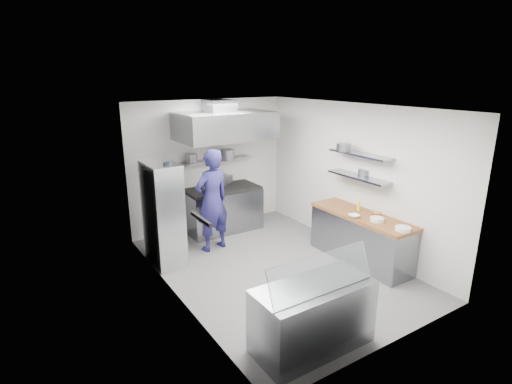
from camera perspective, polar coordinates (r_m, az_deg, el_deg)
floor at (r=7.21m, az=2.61°, el=-10.73°), size 5.00×5.00×0.00m
ceiling at (r=6.43m, az=2.93°, el=12.06°), size 5.00×5.00×0.00m
wall_back at (r=8.78m, az=-6.69°, el=3.89°), size 3.60×2.80×0.02m
wall_front at (r=4.98m, az=19.68°, el=-6.84°), size 3.60×2.80×0.02m
wall_left at (r=5.88m, az=-11.75°, el=-2.64°), size 2.80×5.00×0.02m
wall_right at (r=7.83m, az=13.60°, el=2.00°), size 2.80×5.00×0.02m
gas_range at (r=8.74m, az=-4.74°, el=-2.60°), size 1.60×0.80×0.90m
cooktop at (r=8.59m, az=-4.81°, el=0.43°), size 1.57×0.78×0.06m
stock_pot_left at (r=8.31m, az=-6.92°, el=0.74°), size 0.26×0.26×0.20m
stock_pot_mid at (r=8.75m, az=-5.08°, el=1.73°), size 0.31×0.31×0.24m
stock_pot_right at (r=9.00m, az=-4.18°, el=1.90°), size 0.27×0.27×0.16m
over_range_shelf at (r=8.66m, az=-5.65°, el=4.56°), size 1.60×0.30×0.04m
shelf_pot_a at (r=8.37m, az=-9.19°, el=4.79°), size 0.24×0.24×0.18m
shelf_pot_b at (r=8.56m, az=-4.18°, el=5.34°), size 0.31×0.31×0.22m
extractor_hood at (r=8.17m, az=-4.46°, el=9.42°), size 1.90×1.15×0.55m
hood_duct at (r=8.33m, az=-5.27°, el=12.17°), size 0.55×0.55×0.24m
red_firebox at (r=8.27m, az=-14.32°, el=2.85°), size 0.22×0.10×0.26m
chef at (r=7.62m, az=-6.30°, el=-1.21°), size 0.80×0.60×1.98m
wire_rack at (r=7.24m, az=-13.14°, el=-3.06°), size 0.50×0.90×1.85m
rack_bin_a at (r=7.05m, az=-12.36°, el=-4.62°), size 0.18×0.22×0.20m
rack_bin_b at (r=7.15m, az=-13.39°, el=-0.18°), size 0.15×0.19×0.17m
rack_jar at (r=6.82m, az=-12.59°, el=3.43°), size 0.12×0.12×0.18m
knife_strip at (r=5.05m, az=-7.89°, el=-3.83°), size 0.04×0.55×0.05m
prep_counter_base at (r=7.52m, az=14.67°, el=-6.55°), size 0.62×2.00×0.84m
prep_counter_top at (r=7.37m, az=14.92°, el=-3.32°), size 0.65×2.04×0.06m
plate_stack_a at (r=6.79m, az=20.25°, el=-4.96°), size 0.25×0.25×0.06m
plate_stack_b at (r=7.08m, az=16.91°, el=-3.76°), size 0.24×0.24×0.06m
copper_pan at (r=7.33m, az=16.87°, el=-3.06°), size 0.17×0.17×0.06m
squeeze_bottle at (r=7.49m, az=14.45°, el=-1.97°), size 0.06×0.06×0.18m
mixing_bowl at (r=7.17m, az=13.80°, el=-3.33°), size 0.24×0.24×0.05m
wall_shelf_lower at (r=7.49m, az=14.43°, el=2.10°), size 0.30×1.30×0.04m
wall_shelf_upper at (r=7.41m, az=14.66°, el=5.25°), size 0.30×1.30×0.04m
shelf_pot_c at (r=7.60m, az=15.22°, el=2.78°), size 0.23×0.23×0.10m
shelf_pot_d at (r=7.52m, az=12.42°, el=6.26°), size 0.27×0.27×0.14m
display_case at (r=5.19m, az=8.10°, el=-17.20°), size 1.50×0.70×0.85m
display_glass at (r=4.79m, az=9.36°, el=-11.38°), size 1.47×0.19×0.42m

